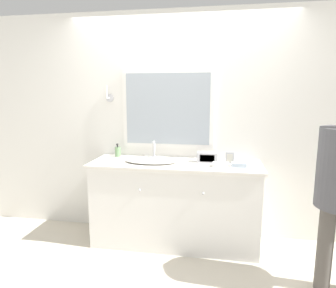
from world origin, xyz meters
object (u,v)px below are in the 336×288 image
sink_basin (151,160)px  picture_frame (230,158)px  appliance_box (207,157)px  soap_bottle (118,152)px

sink_basin → picture_frame: bearing=5.1°
sink_basin → appliance_box: 0.61m
appliance_box → picture_frame: (0.23, -0.03, 0.01)m
appliance_box → picture_frame: bearing=-7.1°
sink_basin → appliance_box: size_ratio=2.58×
soap_bottle → sink_basin: bearing=-26.0°
sink_basin → soap_bottle: sink_basin is taller
soap_bottle → appliance_box: soap_bottle is taller
sink_basin → picture_frame: 0.84m
sink_basin → soap_bottle: (-0.44, 0.22, 0.04)m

